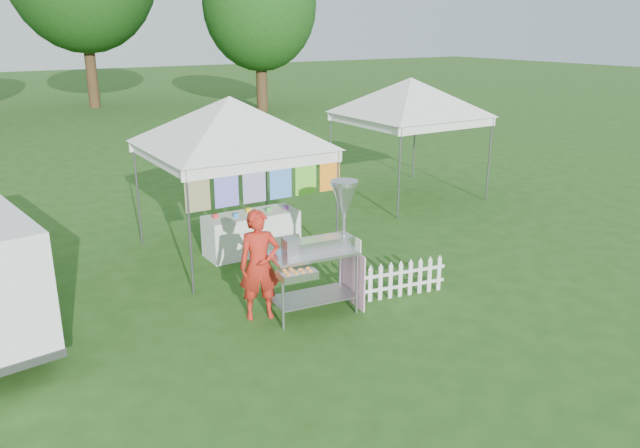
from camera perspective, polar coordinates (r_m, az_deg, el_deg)
ground at (r=9.45m, az=1.33°, el=-8.82°), size 120.00×120.00×0.00m
canopy_main at (r=11.59m, az=-8.28°, el=11.44°), size 4.24×4.24×3.45m
canopy_right at (r=15.81m, az=8.33°, el=13.09°), size 4.24×4.24×3.45m
tree_right at (r=32.55m, az=-5.55°, el=19.35°), size 5.60×5.60×8.42m
donut_cart at (r=9.30m, az=0.55°, el=-1.30°), size 1.54×0.95×2.02m
vendor at (r=9.27m, az=-5.56°, el=-3.77°), size 0.70×0.56×1.68m
picket_fence at (r=10.20m, az=7.36°, el=-5.11°), size 1.60×0.33×0.56m
display_table at (r=12.10m, az=-6.26°, el=-0.82°), size 1.80×0.70×0.79m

